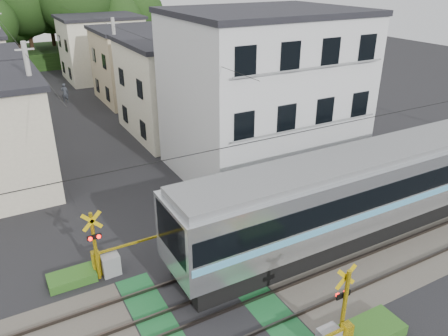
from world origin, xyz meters
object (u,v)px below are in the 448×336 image
crossing_signal_near (332,334)px  commuter_train (368,189)px  apartment_block (263,93)px  crossing_signal_far (108,260)px  pedestrian (65,93)px

crossing_signal_near → commuter_train: bearing=37.8°
commuter_train → crossing_signal_near: commuter_train is taller
crossing_signal_near → apartment_block: apartment_block is taller
crossing_signal_far → crossing_signal_near: bearing=-54.7°
commuter_train → crossing_signal_far: commuter_train is taller
crossing_signal_far → apartment_block: size_ratio=0.46×
commuter_train → crossing_signal_far: size_ratio=4.08×
commuter_train → crossing_signal_near: size_ratio=4.08×
crossing_signal_near → crossing_signal_far: size_ratio=1.00×
crossing_signal_far → commuter_train: bearing=-12.1°
crossing_signal_near → pedestrian: 33.88m
crossing_signal_far → pedestrian: crossing_signal_far is taller
apartment_block → crossing_signal_far: bearing=-152.2°
crossing_signal_near → crossing_signal_far: (-5.17, 7.31, 0.00)m
commuter_train → pedestrian: bearing=105.6°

